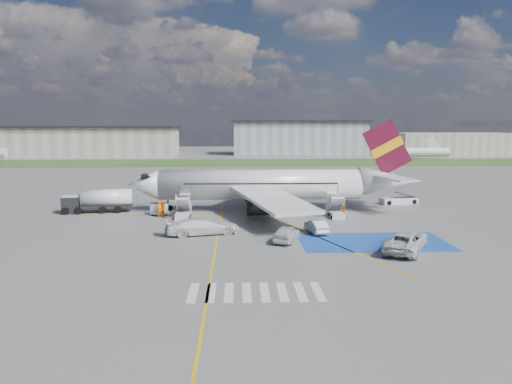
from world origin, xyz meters
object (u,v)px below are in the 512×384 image
at_px(airliner, 272,184).
at_px(van_white_a, 407,237).
at_px(car_silver_a, 286,234).
at_px(fuel_tanker, 98,203).
at_px(car_silver_b, 316,226).
at_px(belt_loader, 399,201).
at_px(gpu_cart, 159,210).
at_px(van_white_b, 202,224).

height_order(airliner, van_white_a, airliner).
bearing_deg(airliner, car_silver_a, -89.39).
relative_size(fuel_tanker, car_silver_a, 1.93).
distance_m(car_silver_a, car_silver_b, 5.09).
relative_size(belt_loader, car_silver_b, 1.41).
height_order(fuel_tanker, car_silver_a, fuel_tanker).
height_order(fuel_tanker, van_white_a, fuel_tanker).
relative_size(gpu_cart, van_white_a, 0.35).
relative_size(airliner, van_white_a, 5.87).
bearing_deg(fuel_tanker, car_silver_b, -35.71).
height_order(van_white_a, van_white_b, van_white_a).
height_order(airliner, car_silver_b, airliner).
bearing_deg(gpu_cart, van_white_a, -16.29).
bearing_deg(belt_loader, car_silver_b, -140.76).
height_order(gpu_cart, belt_loader, belt_loader).
bearing_deg(car_silver_b, belt_loader, -139.14).
distance_m(airliner, gpu_cart, 14.75).
height_order(car_silver_a, van_white_a, van_white_a).
bearing_deg(fuel_tanker, car_silver_a, -45.75).
bearing_deg(gpu_cart, van_white_b, -41.18).
height_order(airliner, van_white_b, airliner).
bearing_deg(van_white_a, airliner, -35.27).
bearing_deg(car_silver_a, fuel_tanker, -17.16).
bearing_deg(airliner, fuel_tanker, -178.13).
bearing_deg(van_white_b, van_white_a, -125.00).
distance_m(airliner, van_white_a, 23.86).
relative_size(airliner, fuel_tanker, 4.18).
bearing_deg(van_white_a, fuel_tanker, -3.75).
bearing_deg(fuel_tanker, gpu_cart, -25.65).
distance_m(belt_loader, car_silver_b, 23.62).
relative_size(airliner, van_white_b, 6.46).
height_order(airliner, car_silver_a, airliner).
distance_m(belt_loader, car_silver_a, 28.70).
distance_m(fuel_tanker, car_silver_b, 29.05).
relative_size(belt_loader, van_white_b, 1.02).
height_order(belt_loader, car_silver_a, belt_loader).
xyz_separation_m(belt_loader, car_silver_b, (-14.72, -18.47, 0.26)).
distance_m(airliner, van_white_b, 16.48).
height_order(fuel_tanker, gpu_cart, fuel_tanker).
bearing_deg(car_silver_b, gpu_cart, -41.54).
height_order(belt_loader, car_silver_b, belt_loader).
bearing_deg(car_silver_b, van_white_b, -8.96).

